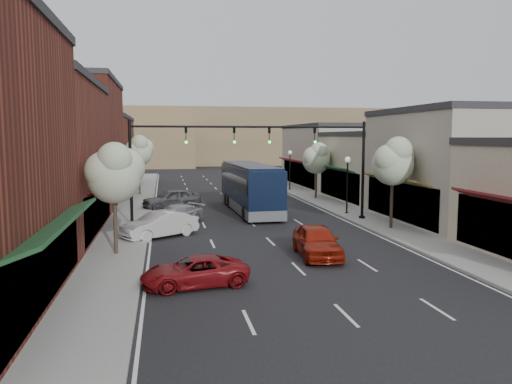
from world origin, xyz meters
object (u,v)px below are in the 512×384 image
lamp_post_near (347,176)px  parked_car_c (174,215)px  tree_left_near (115,172)px  lamp_post_far (290,164)px  parked_car_a (195,272)px  signal_mast_left (168,157)px  parked_car_b (159,225)px  red_hatchback (317,241)px  signal_mast_right (331,156)px  coach_bus (250,187)px  tree_right_near (394,160)px  tree_left_far (139,150)px  parked_car_d (172,199)px  tree_right_far (317,158)px

lamp_post_near → parked_car_c: (-13.06, -1.70, -2.36)m
tree_left_near → lamp_post_far: (16.05, 28.06, -1.22)m
tree_left_near → parked_car_a: bearing=-58.7°
signal_mast_left → parked_car_b: size_ratio=1.76×
tree_left_near → red_hatchback: 10.51m
signal_mast_right → coach_bus: (-4.82, 5.51, -2.66)m
tree_right_near → signal_mast_right: bearing=123.9°
tree_left_far → coach_bus: tree_left_far is taller
tree_left_near → parked_car_b: tree_left_near is taller
tree_left_far → coach_bus: (9.05, -12.44, -2.64)m
lamp_post_far → signal_mast_left: bearing=-123.9°
signal_mast_left → parked_car_b: signal_mast_left is taller
tree_left_near → parked_car_d: 17.04m
parked_car_c → signal_mast_left: bearing=-61.9°
tree_left_near → parked_car_b: bearing=64.7°
signal_mast_left → tree_left_near: 8.48m
tree_left_far → lamp_post_near: (16.05, -15.44, -1.60)m
tree_right_far → parked_car_b: (-14.55, -15.65, -3.22)m
parked_car_b → parked_car_d: 12.11m
parked_car_d → parked_car_a: bearing=-17.1°
signal_mast_right → tree_left_near: (-13.87, -8.05, -0.40)m
parked_car_d → tree_left_near: bearing=-28.7°
tree_right_far → tree_left_near: 25.99m
lamp_post_far → parked_car_a: 36.14m
tree_right_near → lamp_post_far: bearing=91.3°
tree_left_near → lamp_post_near: (16.05, 10.56, -1.22)m
tree_left_near → parked_car_a: (3.49, -5.74, -3.63)m
signal_mast_right → parked_car_a: signal_mast_right is taller
tree_left_near → red_hatchback: tree_left_near is taller
parked_car_d → parked_car_b: bearing=-22.8°
tree_left_near → tree_right_near: bearing=13.5°
lamp_post_near → parked_car_a: size_ratio=1.04×
tree_left_far → lamp_post_far: 16.26m
tree_right_near → tree_right_far: (0.00, 16.00, -0.46)m
lamp_post_far → parked_car_d: bearing=-138.4°
tree_left_near → parked_car_c: size_ratio=1.28×
tree_left_far → parked_car_b: size_ratio=1.32×
signal_mast_left → tree_right_far: (13.97, 11.95, -0.63)m
lamp_post_near → parked_car_b: 15.48m
lamp_post_near → parked_car_b: lamp_post_near is taller
signal_mast_right → coach_bus: bearing=131.2°
tree_left_far → parked_car_b: 22.08m
lamp_post_far → parked_car_a: lamp_post_far is taller
signal_mast_left → parked_car_d: bearing=87.7°
signal_mast_left → tree_right_far: size_ratio=1.51×
lamp_post_near → parked_car_c: lamp_post_near is taller
signal_mast_right → coach_bus: 7.79m
tree_right_near → tree_left_far: size_ratio=0.97×
lamp_post_near → red_hatchback: 14.13m
signal_mast_left → parked_car_b: (-0.58, -3.70, -3.85)m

